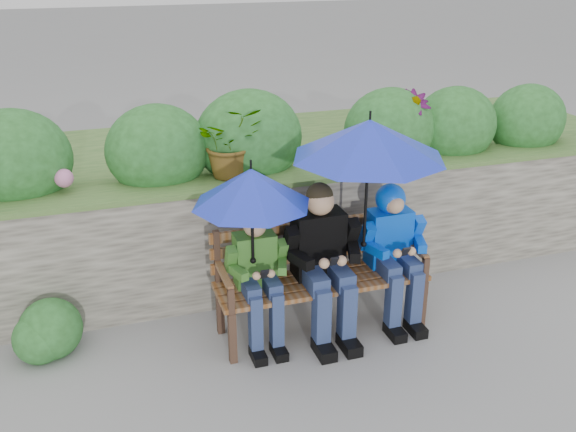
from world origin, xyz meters
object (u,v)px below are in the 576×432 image
object	(u,v)px
umbrella_right	(369,139)
umbrella_left	(251,187)
park_bench	(319,270)
boy_middle	(323,256)
boy_left	(258,272)
boy_right	(393,243)

from	to	relation	value
umbrella_right	umbrella_left	bearing A→B (deg)	177.89
park_bench	umbrella_left	size ratio (longest dim) A/B	1.92
boy_middle	umbrella_left	size ratio (longest dim) A/B	1.40
boy_left	umbrella_left	world-z (taller)	umbrella_left
boy_left	boy_right	bearing A→B (deg)	0.27
park_bench	umbrella_left	bearing A→B (deg)	-172.33
boy_middle	boy_right	size ratio (longest dim) A/B	1.08
park_bench	boy_middle	xyz separation A→B (m)	(-0.00, -0.08, 0.16)
boy_middle	boy_right	world-z (taller)	boy_middle
boy_middle	umbrella_right	distance (m)	0.92
umbrella_left	umbrella_right	distance (m)	0.89
boy_right	umbrella_left	size ratio (longest dim) A/B	1.31
boy_left	umbrella_right	xyz separation A→B (m)	(0.80, -0.04, 0.93)
boy_right	umbrella_left	world-z (taller)	umbrella_left
park_bench	umbrella_left	distance (m)	0.92
boy_left	boy_right	distance (m)	1.08
boy_middle	umbrella_right	world-z (taller)	umbrella_right
boy_right	umbrella_left	distance (m)	1.26
umbrella_left	boy_middle	bearing A→B (deg)	-0.98
park_bench	boy_right	bearing A→B (deg)	-5.89
boy_right	umbrella_right	world-z (taller)	umbrella_right
boy_right	boy_left	bearing A→B (deg)	-179.73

